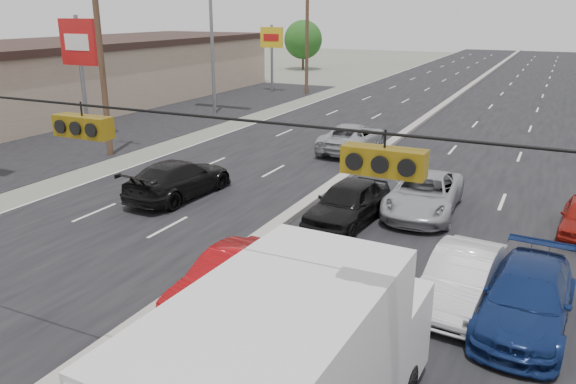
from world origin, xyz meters
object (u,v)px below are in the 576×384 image
tree_left_far (303,40)px  queue_car_a (348,203)px  pole_sign_far (272,43)px  red_sedan (231,279)px  box_truck (296,381)px  pole_sign_mid (79,49)px  queue_car_c (424,194)px  utility_pole_left_b (101,55)px  oncoming_far (352,138)px  queue_car_b (461,278)px  queue_car_d (527,299)px  oncoming_near (179,179)px  utility_pole_left_c (307,36)px

tree_left_far → queue_car_a: bearing=-63.8°
pole_sign_far → red_sedan: bearing=-63.9°
box_truck → pole_sign_mid: bearing=143.2°
pole_sign_mid → red_sedan: bearing=-36.4°
queue_car_c → utility_pole_left_b: bearing=171.8°
utility_pole_left_b → queue_car_c: utility_pole_left_b is taller
utility_pole_left_b → oncoming_far: bearing=29.6°
pole_sign_far → queue_car_b: pole_sign_far is taller
pole_sign_mid → queue_car_c: size_ratio=1.35×
queue_car_a → queue_car_d: bearing=-31.5°
utility_pole_left_b → box_truck: (17.79, -14.95, -3.29)m
tree_left_far → queue_car_b: (28.67, -52.97, -3.01)m
utility_pole_left_b → pole_sign_mid: 5.41m
queue_car_d → oncoming_far: bearing=126.8°
pole_sign_mid → red_sedan: (18.40, -13.58, -4.42)m
utility_pole_left_b → box_truck: utility_pole_left_b is taller
pole_sign_far → oncoming_near: 31.22m
queue_car_b → oncoming_near: size_ratio=0.82×
utility_pole_left_c → tree_left_far: (-9.50, 20.00, -1.39)m
oncoming_far → queue_car_d: bearing=122.4°
queue_car_a → oncoming_near: queue_car_a is taller
pole_sign_mid → tree_left_far: size_ratio=1.14×
queue_car_a → oncoming_near: (-7.17, -0.15, -0.01)m
pole_sign_far → tree_left_far: size_ratio=0.98×
pole_sign_mid → tree_left_far: (-5.00, 42.00, -1.40)m
queue_car_a → oncoming_near: size_ratio=0.87×
utility_pole_left_c → pole_sign_mid: size_ratio=1.43×
pole_sign_far → utility_pole_left_c: bearing=0.0°
utility_pole_left_c → oncoming_far: size_ratio=1.85×
pole_sign_far → queue_car_a: bearing=-57.9°
utility_pole_left_c → queue_car_a: utility_pole_left_c is taller
queue_car_d → queue_car_a: bearing=147.3°
red_sedan → oncoming_near: oncoming_near is taller
utility_pole_left_c → queue_car_c: size_ratio=1.92×
utility_pole_left_c → pole_sign_mid: bearing=-101.6°
queue_car_d → oncoming_near: 14.05m
tree_left_far → queue_car_a: tree_left_far is taller
pole_sign_mid → queue_car_a: 20.75m
box_truck → queue_car_d: (2.98, 6.56, -1.12)m
queue_car_d → oncoming_near: (-13.35, 4.38, 0.05)m
pole_sign_mid → red_sedan: 23.29m
utility_pole_left_c → queue_car_a: size_ratio=2.22×
utility_pole_left_b → oncoming_far: utility_pole_left_b is taller
utility_pole_left_c → queue_car_a: 32.64m
oncoming_near → oncoming_far: 10.97m
red_sedan → queue_car_d: (6.87, 2.18, 0.01)m
utility_pole_left_b → queue_car_d: size_ratio=2.07×
oncoming_far → queue_car_a: bearing=108.1°
pole_sign_mid → queue_car_c: bearing=-12.2°
queue_car_d → oncoming_far: 17.60m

